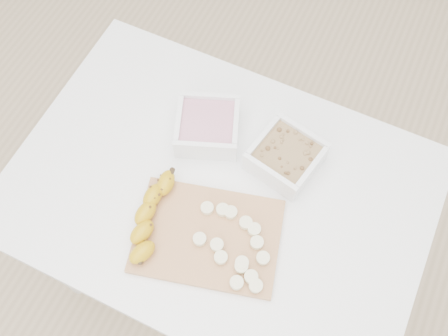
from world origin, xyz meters
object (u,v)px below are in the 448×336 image
at_px(bowl_granola, 286,156).
at_px(bowl_yogurt, 208,126).
at_px(table, 219,204).
at_px(banana, 150,218).
at_px(cutting_board, 208,236).

bearing_deg(bowl_granola, bowl_yogurt, -178.59).
bearing_deg(bowl_yogurt, table, -54.41).
distance_m(table, bowl_yogurt, 0.20).
height_order(table, banana, banana).
bearing_deg(banana, bowl_granola, 52.44).
relative_size(table, bowl_granola, 5.61).
relative_size(table, banana, 4.41).
xyz_separation_m(bowl_yogurt, cutting_board, (0.12, -0.25, -0.03)).
relative_size(bowl_yogurt, bowl_granola, 1.10).
relative_size(bowl_yogurt, cutting_board, 0.60).
bearing_deg(bowl_granola, cutting_board, -109.13).
height_order(bowl_yogurt, bowl_granola, same).
distance_m(bowl_yogurt, banana, 0.27).
xyz_separation_m(bowl_yogurt, banana, (-0.01, -0.27, -0.00)).
bearing_deg(bowl_granola, banana, -128.45).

